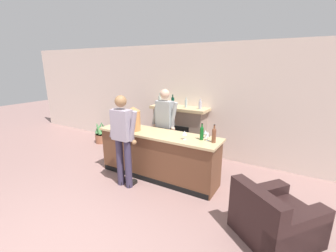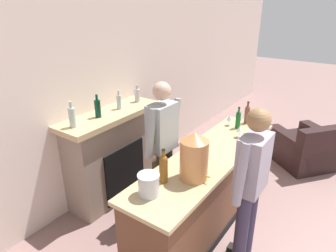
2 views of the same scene
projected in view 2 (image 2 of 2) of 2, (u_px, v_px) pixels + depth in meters
The scene contains 14 objects.
wall_back_panel at pixel (101, 97), 4.02m from camera, with size 12.00×0.07×2.75m.
bar_counter at pixel (207, 190), 3.59m from camera, with size 2.55×0.66×0.95m.
fireplace_stone at pixel (112, 154), 4.09m from camera, with size 1.47×0.52×1.55m.
armchair_black at pixel (306, 150), 5.00m from camera, with size 1.23×1.24×0.78m.
person_customer at pixel (250, 186), 2.81m from camera, with size 0.66×0.30×1.74m.
person_bartender at pixel (163, 146), 3.57m from camera, with size 0.66×0.31×1.76m.
copper_dispenser at pixel (194, 156), 2.87m from camera, with size 0.28×0.32×0.49m.
ice_bucket_steel at pixel (149, 185), 2.67m from camera, with size 0.20×0.20×0.21m.
wine_bottle_rose_blush at pixel (247, 114), 4.22m from camera, with size 0.07×0.07×0.32m.
wine_bottle_chardonnay_pale at pixel (164, 167), 2.85m from camera, with size 0.08×0.08×0.35m.
wine_bottle_burgundy_dark at pixel (238, 119), 4.06m from camera, with size 0.07×0.07×0.30m.
wine_glass_front_right at pixel (241, 117), 4.16m from camera, with size 0.07×0.07×0.17m.
wine_glass_front_left at pixel (240, 129), 3.79m from camera, with size 0.09×0.09×0.16m.
wine_glass_back_row at pixel (229, 118), 4.16m from camera, with size 0.07×0.07×0.15m.
Camera 2 is at (-2.64, 1.08, 2.59)m, focal length 32.00 mm.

